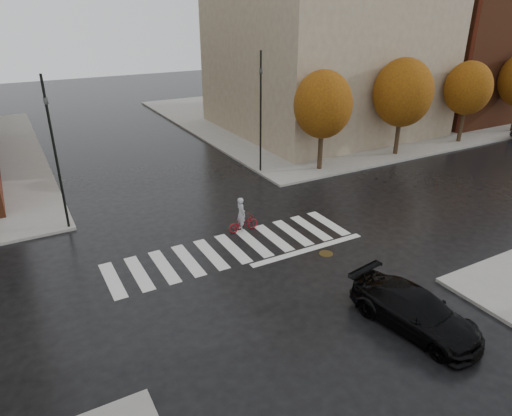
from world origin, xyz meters
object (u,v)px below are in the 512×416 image
Objects in this scene: cyclist at (242,220)px; traffic_light_ne at (261,104)px; sedan at (415,310)px; traffic_light_nw at (54,144)px.

traffic_light_ne reaches higher than cyclist.
traffic_light_ne is (5.07, 7.12, 3.94)m from cyclist.
sedan is 17.13m from traffic_light_nw.
traffic_light_nw is (-9.30, 13.90, 3.71)m from sedan.
cyclist is 0.24× the size of traffic_light_ne.
sedan is 9.64m from cyclist.
traffic_light_ne is at bearing -35.75° from cyclist.
cyclist is 9.52m from traffic_light_nw.
sedan is at bearing 55.33° from traffic_light_nw.
cyclist is 9.59m from traffic_light_ne.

